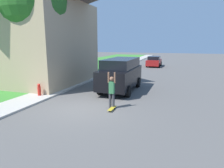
{
  "coord_description": "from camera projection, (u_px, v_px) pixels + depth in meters",
  "views": [
    {
      "loc": [
        4.46,
        -8.63,
        3.22
      ],
      "look_at": [
        0.79,
        2.03,
        0.9
      ],
      "focal_mm": 32.0,
      "sensor_mm": 36.0,
      "label": 1
    }
  ],
  "objects": [
    {
      "name": "ground_plane",
      "position": [
        84.0,
        108.0,
        10.06
      ],
      "size": [
        120.0,
        120.0,
        0.0
      ],
      "primitive_type": "plane",
      "color": "#54514F"
    },
    {
      "name": "lawn",
      "position": [
        35.0,
        79.0,
        18.17
      ],
      "size": [
        10.0,
        80.0,
        0.08
      ],
      "color": "#387F2D",
      "rests_on": "ground_plane"
    },
    {
      "name": "sidewalk",
      "position": [
        78.0,
        82.0,
        16.76
      ],
      "size": [
        1.8,
        80.0,
        0.1
      ],
      "color": "#ADA89E",
      "rests_on": "ground_plane"
    },
    {
      "name": "house",
      "position": [
        25.0,
        21.0,
        16.28
      ],
      "size": [
        10.37,
        8.45,
        9.47
      ],
      "color": "tan",
      "rests_on": "lawn"
    },
    {
      "name": "lawn_tree_near",
      "position": [
        33.0,
        2.0,
        13.17
      ],
      "size": [
        4.45,
        4.45,
        8.07
      ],
      "color": "brown",
      "rests_on": "lawn"
    },
    {
      "name": "suv_parked",
      "position": [
        121.0,
        73.0,
        13.62
      ],
      "size": [
        2.07,
        4.87,
        2.19
      ],
      "color": "black",
      "rests_on": "ground_plane"
    },
    {
      "name": "car_down_street",
      "position": [
        154.0,
        61.0,
        27.96
      ],
      "size": [
        1.85,
        4.09,
        1.42
      ],
      "color": "maroon",
      "rests_on": "ground_plane"
    },
    {
      "name": "skateboarder",
      "position": [
        112.0,
        90.0,
        9.85
      ],
      "size": [
        0.41,
        0.21,
        1.83
      ],
      "color": "#38383D",
      "rests_on": "ground_plane"
    },
    {
      "name": "skateboard",
      "position": [
        112.0,
        108.0,
        9.77
      ],
      "size": [
        0.22,
        0.83,
        0.1
      ],
      "color": "#A89323",
      "rests_on": "ground_plane"
    },
    {
      "name": "fire_hydrant",
      "position": [
        39.0,
        90.0,
        12.06
      ],
      "size": [
        0.2,
        0.2,
        0.73
      ],
      "color": "red",
      "rests_on": "sidewalk"
    }
  ]
}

